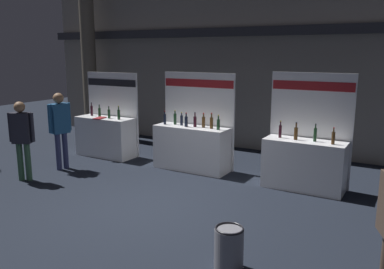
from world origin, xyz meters
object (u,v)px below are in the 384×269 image
Objects in this scene: exhibitor_booth_0 at (106,134)px; visitor_4 at (60,124)px; exhibitor_booth_2 at (305,160)px; trash_bin at (229,248)px; visitor_2 at (22,134)px; exhibitor_booth_1 at (192,144)px.

visitor_4 is at bearing -92.23° from exhibitor_booth_0.
exhibitor_booth_2 is 3.61m from trash_bin.
exhibitor_booth_0 is 2.53m from visitor_2.
exhibitor_booth_2 reaches higher than trash_bin.
exhibitor_booth_0 is 2.61m from exhibitor_booth_1.
exhibitor_booth_0 is 0.94× the size of exhibitor_booth_2.
exhibitor_booth_0 is at bearing -179.82° from exhibitor_booth_2.
visitor_4 is (-5.32, -1.50, 0.49)m from exhibitor_booth_2.
exhibitor_booth_2 is at bearing 120.24° from visitor_4.
trash_bin is 0.32× the size of visitor_4.
exhibitor_booth_1 reaches higher than visitor_4.
trash_bin is 5.78m from visitor_4.
exhibitor_booth_1 is 0.97× the size of exhibitor_booth_2.
visitor_2 is (-5.36, -2.51, 0.42)m from exhibitor_booth_2.
trash_bin is (2.65, -3.65, -0.32)m from exhibitor_booth_1.
exhibitor_booth_1 is at bearing 1.54° from exhibitor_booth_0.
trash_bin is at bearing -53.96° from exhibitor_booth_1.
visitor_4 is (0.04, 1.01, 0.08)m from visitor_2.
exhibitor_booth_0 reaches higher than trash_bin.
visitor_2 is (-5.36, 1.09, 0.73)m from trash_bin.
exhibitor_booth_2 is (2.65, -0.05, -0.00)m from exhibitor_booth_1.
exhibitor_booth_0 is at bearing -167.71° from visitor_4.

